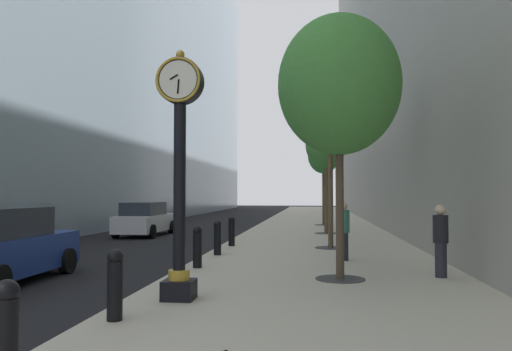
{
  "coord_description": "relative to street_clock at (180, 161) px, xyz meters",
  "views": [
    {
      "loc": [
        3.42,
        -1.45,
        2.04
      ],
      "look_at": [
        1.05,
        18.98,
        2.77
      ],
      "focal_mm": 35.33,
      "sensor_mm": 36.0,
      "label": 1
    }
  ],
  "objects": [
    {
      "name": "pedestrian_by_clock",
      "position": [
        5.25,
        3.0,
        -1.61
      ],
      "size": [
        0.35,
        0.35,
        1.64
      ],
      "color": "#23232D",
      "rests_on": "sidewalk_right"
    },
    {
      "name": "ground_plane",
      "position": [
        -1.0,
        19.61,
        -2.61
      ],
      "size": [
        110.0,
        110.0,
        0.0
      ],
      "primitive_type": "plane",
      "color": "black",
      "rests_on": "ground"
    },
    {
      "name": "bollard_sixth",
      "position": [
        -0.56,
        9.17,
        -1.92
      ],
      "size": [
        0.24,
        0.24,
        1.07
      ],
      "color": "black",
      "rests_on": "sidewalk_right"
    },
    {
      "name": "bollard_fourth",
      "position": [
        -0.56,
        3.81,
        -1.92
      ],
      "size": [
        0.24,
        0.24,
        1.07
      ],
      "color": "black",
      "rests_on": "sidewalk_right"
    },
    {
      "name": "pedestrian_walking",
      "position": [
        3.23,
        5.66,
        -1.6
      ],
      "size": [
        0.48,
        0.48,
        1.66
      ],
      "color": "#23232D",
      "rests_on": "sidewalk_right"
    },
    {
      "name": "street_tree_mid_near",
      "position": [
        2.97,
        8.87,
        2.82
      ],
      "size": [
        2.89,
        2.89,
        6.97
      ],
      "color": "#333335",
      "rests_on": "sidewalk_right"
    },
    {
      "name": "car_white_mid",
      "position": [
        -5.69,
        14.62,
        -1.83
      ],
      "size": [
        1.95,
        4.46,
        1.61
      ],
      "color": "silver",
      "rests_on": "ground"
    },
    {
      "name": "street_tree_mid_far",
      "position": [
        2.97,
        15.25,
        1.69
      ],
      "size": [
        1.94,
        1.94,
        5.33
      ],
      "color": "#333335",
      "rests_on": "sidewalk_right"
    },
    {
      "name": "bollard_fifth",
      "position": [
        -0.56,
        6.49,
        -1.92
      ],
      "size": [
        0.24,
        0.24,
        1.07
      ],
      "color": "black",
      "rests_on": "sidewalk_right"
    },
    {
      "name": "street_tree_far",
      "position": [
        2.97,
        21.64,
        1.65
      ],
      "size": [
        1.88,
        1.88,
        5.25
      ],
      "color": "#333335",
      "rests_on": "sidewalk_right"
    },
    {
      "name": "bollard_second",
      "position": [
        -0.56,
        -1.55,
        -1.92
      ],
      "size": [
        0.24,
        0.24,
        1.07
      ],
      "color": "black",
      "rests_on": "sidewalk_right"
    },
    {
      "name": "bollard_nearest",
      "position": [
        -0.56,
        -4.23,
        -1.92
      ],
      "size": [
        0.24,
        0.24,
        1.07
      ],
      "color": "black",
      "rests_on": "sidewalk_right"
    },
    {
      "name": "street_tree_near",
      "position": [
        2.97,
        2.48,
        1.84
      ],
      "size": [
        2.74,
        2.74,
        5.9
      ],
      "color": "#333335",
      "rests_on": "sidewalk_right"
    },
    {
      "name": "sidewalk_right",
      "position": [
        2.49,
        22.61,
        -2.54
      ],
      "size": [
        6.98,
        80.0,
        0.14
      ],
      "primitive_type": "cube",
      "color": "#BCB29E",
      "rests_on": "ground"
    },
    {
      "name": "street_clock",
      "position": [
        0.0,
        0.0,
        0.0
      ],
      "size": [
        0.84,
        0.55,
        4.51
      ],
      "color": "black",
      "rests_on": "sidewalk_right"
    }
  ]
}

